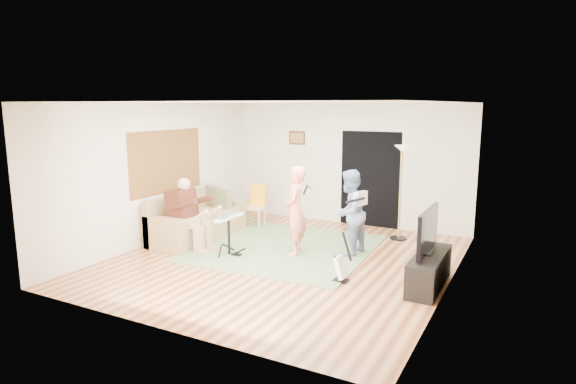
# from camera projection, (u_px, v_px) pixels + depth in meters

# --- Properties ---
(floor) EXTENTS (6.00, 6.00, 0.00)m
(floor) POSITION_uv_depth(u_px,v_px,m) (284.00, 260.00, 8.38)
(floor) COLOR brown
(floor) RESTS_ON ground
(walls) EXTENTS (5.50, 6.00, 2.70)m
(walls) POSITION_uv_depth(u_px,v_px,m) (284.00, 183.00, 8.14)
(walls) COLOR beige
(walls) RESTS_ON floor
(ceiling) EXTENTS (6.00, 6.00, 0.00)m
(ceiling) POSITION_uv_depth(u_px,v_px,m) (283.00, 102.00, 7.90)
(ceiling) COLOR white
(ceiling) RESTS_ON walls
(window_blinds) EXTENTS (0.00, 2.05, 2.05)m
(window_blinds) POSITION_uv_depth(u_px,v_px,m) (167.00, 162.00, 9.54)
(window_blinds) COLOR brown
(window_blinds) RESTS_ON walls
(doorway) EXTENTS (2.10, 0.00, 2.10)m
(doorway) POSITION_uv_depth(u_px,v_px,m) (370.00, 179.00, 10.54)
(doorway) COLOR black
(doorway) RESTS_ON walls
(picture_frame) EXTENTS (0.42, 0.03, 0.32)m
(picture_frame) POSITION_uv_depth(u_px,v_px,m) (297.00, 138.00, 11.22)
(picture_frame) COLOR #3F2314
(picture_frame) RESTS_ON walls
(area_rug) EXTENTS (3.21, 3.35, 0.02)m
(area_rug) POSITION_uv_depth(u_px,v_px,m) (287.00, 248.00, 9.05)
(area_rug) COLOR #5A7748
(area_rug) RESTS_ON floor
(sofa) EXTENTS (0.90, 2.19, 0.89)m
(sofa) POSITION_uv_depth(u_px,v_px,m) (194.00, 223.00, 9.76)
(sofa) COLOR #A48452
(sofa) RESTS_ON floor
(drummer) EXTENTS (0.87, 0.49, 1.33)m
(drummer) POSITION_uv_depth(u_px,v_px,m) (190.00, 221.00, 8.96)
(drummer) COLOR #492014
(drummer) RESTS_ON sofa
(drum_kit) EXTENTS (0.41, 0.73, 0.75)m
(drum_kit) POSITION_uv_depth(u_px,v_px,m) (229.00, 237.00, 8.60)
(drum_kit) COLOR black
(drum_kit) RESTS_ON floor
(singer) EXTENTS (0.56, 0.68, 1.61)m
(singer) POSITION_uv_depth(u_px,v_px,m) (295.00, 211.00, 8.57)
(singer) COLOR #FA866C
(singer) RESTS_ON floor
(microphone) EXTENTS (0.06, 0.06, 0.24)m
(microphone) POSITION_uv_depth(u_px,v_px,m) (306.00, 190.00, 8.41)
(microphone) COLOR black
(microphone) RESTS_ON singer
(guitarist) EXTENTS (0.70, 0.84, 1.54)m
(guitarist) POSITION_uv_depth(u_px,v_px,m) (349.00, 213.00, 8.54)
(guitarist) COLOR #7282A7
(guitarist) RESTS_ON floor
(guitar_held) EXTENTS (0.29, 0.61, 0.26)m
(guitar_held) POSITION_uv_depth(u_px,v_px,m) (360.00, 198.00, 8.40)
(guitar_held) COLOR white
(guitar_held) RESTS_ON guitarist
(guitar_spare) EXTENTS (0.28, 0.25, 0.79)m
(guitar_spare) POSITION_uv_depth(u_px,v_px,m) (341.00, 267.00, 7.31)
(guitar_spare) COLOR black
(guitar_spare) RESTS_ON floor
(torchiere_lamp) EXTENTS (0.34, 0.34, 1.88)m
(torchiere_lamp) POSITION_uv_depth(u_px,v_px,m) (401.00, 176.00, 9.45)
(torchiere_lamp) COLOR black
(torchiere_lamp) RESTS_ON floor
(dining_chair) EXTENTS (0.44, 0.46, 0.93)m
(dining_chair) POSITION_uv_depth(u_px,v_px,m) (256.00, 211.00, 10.67)
(dining_chair) COLOR beige
(dining_chair) RESTS_ON floor
(tv_cabinet) EXTENTS (0.40, 1.40, 0.50)m
(tv_cabinet) POSITION_uv_depth(u_px,v_px,m) (429.00, 270.00, 7.10)
(tv_cabinet) COLOR black
(tv_cabinet) RESTS_ON floor
(television) EXTENTS (0.06, 1.14, 0.65)m
(television) POSITION_uv_depth(u_px,v_px,m) (428.00, 231.00, 7.02)
(television) COLOR black
(television) RESTS_ON tv_cabinet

